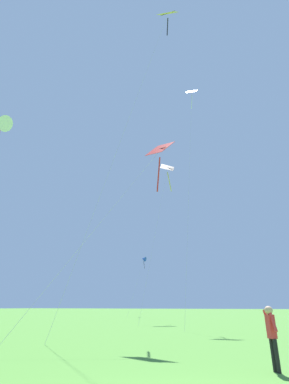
# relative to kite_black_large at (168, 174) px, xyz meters

# --- Properties ---
(kite_black_large) EXTENTS (1.85, 11.43, 20.61)m
(kite_black_large) POSITION_rel_kite_black_large_xyz_m (0.00, 0.00, 0.00)
(kite_black_large) COLOR black
(kite_black_large) RESTS_ON ground_plane
(kite_blue_delta) EXTENTS (1.00, 5.32, 9.86)m
(kite_blue_delta) POSITION_rel_kite_black_large_xyz_m (-9.59, 12.81, -9.31)
(kite_blue_delta) COLOR blue
(kite_blue_delta) RESTS_ON ground_plane
(kite_purple_streamer) EXTENTS (1.83, 11.76, 29.13)m
(kite_purple_streamer) POSITION_rel_kite_black_large_xyz_m (5.05, -3.95, 8.09)
(kite_purple_streamer) COLOR purple
(kite_purple_streamer) RESTS_ON ground_plane
(kite_white_distant) EXTENTS (3.22, 9.59, 17.62)m
(kite_white_distant) POSITION_rel_kite_black_large_xyz_m (-8.14, -20.35, -1.98)
(kite_white_distant) COLOR white
(kite_white_distant) RESTS_ON ground_plane
(kite_red_high) EXTENTS (3.79, 8.63, 11.57)m
(kite_red_high) POSITION_rel_kite_black_large_xyz_m (6.42, -19.76, -8.47)
(kite_red_high) COLOR red
(kite_red_high) RESTS_ON ground_plane
(kite_yellow_diamond) EXTENTS (4.43, 8.80, 28.98)m
(kite_yellow_diamond) POSITION_rel_kite_black_large_xyz_m (5.96, -15.85, 8.13)
(kite_yellow_diamond) COLOR yellow
(kite_yellow_diamond) RESTS_ON ground_plane
(person_far_back) EXTENTS (0.35, 0.45, 1.55)m
(person_far_back) POSITION_rel_kite_black_large_xyz_m (11.90, -25.76, -17.73)
(person_far_back) COLOR black
(person_far_back) RESTS_ON ground_plane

